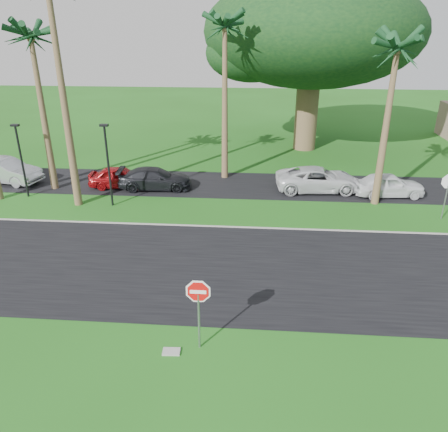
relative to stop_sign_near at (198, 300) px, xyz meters
The scene contains 18 objects.
ground 3.52m from the stop_sign_near, 99.46° to the left, with size 120.00×120.00×0.00m, color #1D5114.
road 5.33m from the stop_sign_near, 95.71° to the left, with size 120.00×8.00×0.02m, color black.
parking_strip 15.61m from the stop_sign_near, 91.85° to the left, with size 120.00×5.00×0.02m, color black.
curb 9.23m from the stop_sign_near, 93.16° to the left, with size 120.00×0.12×0.06m, color gray.
stop_sign_near is the anchor object (origin of this frame).
stop_sign_far 15.91m from the stop_sign_near, 43.73° to the left, with size 1.05×0.07×2.62m.
palm_left_mid 19.10m from the stop_sign_near, 128.16° to the left, with size 5.00×5.00×10.00m.
palm_center 18.54m from the stop_sign_near, 91.68° to the left, with size 5.00×5.00×10.50m.
palm_right_near 16.81m from the stop_sign_near, 56.82° to the left, with size 5.00×5.00×9.50m.
canopy_tree 26.58m from the stop_sign_near, 77.59° to the left, with size 16.50×16.50×13.12m.
streetlight_left 17.34m from the stop_sign_near, 133.83° to the left, with size 0.45×0.25×4.34m.
streetlight_right 13.24m from the stop_sign_near, 119.48° to the left, with size 0.45×0.25×4.64m.
car_silver 20.80m from the stop_sign_near, 134.57° to the left, with size 1.66×4.75×1.56m, color #B8BAC0.
car_red 16.08m from the stop_sign_near, 115.40° to the left, with size 1.56×3.88×1.32m, color maroon.
car_dark 15.18m from the stop_sign_near, 107.94° to the left, with size 1.84×4.53×1.31m, color black.
car_minivan 15.86m from the stop_sign_near, 69.86° to the left, with size 2.40×5.20×1.45m, color silver.
car_pickup 17.15m from the stop_sign_near, 56.20° to the left, with size 1.65×4.10×1.40m, color white.
utility_slab 1.97m from the stop_sign_near, 159.59° to the right, with size 0.55×0.35×0.06m, color #97968F.
Camera 1 is at (2.14, -14.00, 9.44)m, focal length 35.00 mm.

